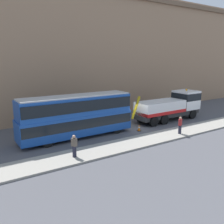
{
  "coord_description": "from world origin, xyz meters",
  "views": [
    {
      "loc": [
        -15.6,
        -20.15,
        7.34
      ],
      "look_at": [
        -2.56,
        0.19,
        2.0
      ],
      "focal_mm": 38.43,
      "sensor_mm": 36.0,
      "label": 1
    }
  ],
  "objects": [
    {
      "name": "double_decker_bus",
      "position": [
        -6.51,
        0.19,
        2.23
      ],
      "size": [
        11.08,
        2.69,
        4.06
      ],
      "rotation": [
        0.0,
        0.0,
        0.01
      ],
      "color": "#19479E",
      "rests_on": "ground_plane"
    },
    {
      "name": "building_facade",
      "position": [
        0.0,
        7.48,
        8.07
      ],
      "size": [
        60.0,
        1.5,
        16.0
      ],
      "color": "#9E7A5B",
      "rests_on": "ground_plane"
    },
    {
      "name": "recovery_tow_truck",
      "position": [
        5.99,
        0.19,
        1.76
      ],
      "size": [
        10.16,
        2.76,
        3.67
      ],
      "rotation": [
        0.0,
        0.0,
        0.01
      ],
      "color": "#2D2D2D",
      "rests_on": "ground_plane"
    },
    {
      "name": "near_kerb",
      "position": [
        0.0,
        -4.2,
        0.07
      ],
      "size": [
        60.0,
        2.8,
        0.15
      ],
      "primitive_type": "cube",
      "color": "gray",
      "rests_on": "ground_plane"
    },
    {
      "name": "ground_plane",
      "position": [
        0.0,
        0.0,
        0.0
      ],
      "size": [
        120.0,
        120.0,
        0.0
      ],
      "primitive_type": "plane",
      "color": "#4C4C51"
    },
    {
      "name": "pedestrian_onlooker",
      "position": [
        -8.86,
        -4.41,
        0.99
      ],
      "size": [
        0.41,
        0.47,
        1.71
      ],
      "rotation": [
        0.0,
        0.0,
        0.48
      ],
      "color": "#232333",
      "rests_on": "near_kerb"
    },
    {
      "name": "traffic_cone_near_bus",
      "position": [
        -0.27,
        -1.47,
        0.34
      ],
      "size": [
        0.36,
        0.36,
        0.72
      ],
      "color": "orange",
      "rests_on": "ground_plane"
    },
    {
      "name": "pedestrian_bystander",
      "position": [
        2.24,
        -4.71,
        0.99
      ],
      "size": [
        0.47,
        0.4,
        1.71
      ],
      "rotation": [
        0.0,
        0.0,
        2.0
      ],
      "color": "#232333",
      "rests_on": "near_kerb"
    }
  ]
}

